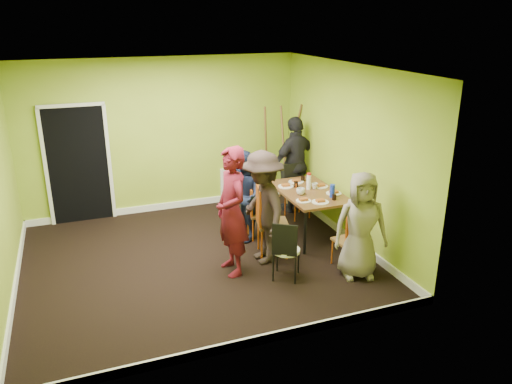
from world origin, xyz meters
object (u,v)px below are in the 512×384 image
Objects in this scene: easel at (280,155)px; person_left_far at (243,197)px; chair_left_far at (255,209)px; thermos at (309,182)px; chair_back_end at (293,179)px; person_standing at (232,212)px; dining_table at (309,194)px; blue_bottle at (332,191)px; orange_bottle at (296,186)px; chair_left_near at (267,217)px; chair_bentwood at (286,248)px; chair_front_end at (351,237)px; person_back_end at (295,165)px; person_front_end at (361,226)px; person_left_near at (263,208)px.

easel reaches higher than person_left_far.
thermos is (0.92, -0.06, 0.38)m from chair_left_far.
chair_back_end is 0.52× the size of person_standing.
dining_table is 7.14× the size of blue_bottle.
chair_back_end is at bearing 131.00° from chair_left_far.
chair_left_near is at bearing -138.53° from orange_bottle.
chair_bentwood is 0.47× the size of person_standing.
person_left_far is (-1.11, 1.48, 0.25)m from chair_front_end.
person_front_end is (-0.22, -2.60, -0.13)m from person_back_end.
chair_left_far is 0.81× the size of chair_left_near.
orange_bottle is at bearing 120.93° from person_standing.
person_standing is at bearing -144.56° from orange_bottle.
person_front_end reaches higher than chair_bentwood.
person_front_end is (0.90, -1.70, 0.27)m from chair_left_far.
person_left_far reaches higher than thermos.
person_standing is (-0.61, 0.48, 0.44)m from chair_bentwood.
chair_left_near is 2.31m from easel.
thermos is 1.33m from person_left_near.
person_front_end is (0.96, -1.05, 0.15)m from chair_left_near.
person_front_end is at bearing -92.23° from easel.
chair_front_end is 2.88m from easel.
dining_table is at bearing 73.15° from chair_back_end.
thermos is at bearing 83.85° from chair_front_end.
chair_left_far is 0.50× the size of person_back_end.
chair_front_end is at bearing -84.48° from orange_bottle.
person_left_near reaches higher than thermos.
chair_left_far reaches higher than chair_front_end.
blue_bottle is (1.09, -0.54, 0.36)m from chair_left_far.
person_standing reaches higher than person_back_end.
chair_back_end is 0.50× the size of easel.
chair_back_end is 2.19m from chair_front_end.
dining_table is at bearing -95.15° from easel.
chair_left_near is at bearing 36.42° from person_back_end.
person_back_end reaches higher than person_left_far.
chair_back_end is 2.41m from person_standing.
easel is 1.43m from thermos.
person_left_far is (-0.11, 1.46, 0.26)m from chair_bentwood.
dining_table is 1.34m from chair_front_end.
chair_left_near is 0.74× the size of person_left_far.
chair_left_near is at bearing -118.18° from easel.
person_back_end is 1.17× the size of person_front_end.
chair_bentwood is (-1.00, 0.02, -0.00)m from chair_front_end.
dining_table is 1.56× the size of chair_back_end.
blue_bottle is 0.14× the size of person_left_far.
chair_left_far is 0.92× the size of chair_back_end.
dining_table is 0.27m from orange_bottle.
easel reaches higher than chair_left_near.
person_left_near is (0.02, -0.81, 0.10)m from person_left_far.
chair_back_end is at bearing 94.44° from blue_bottle.
chair_left_near is 0.57× the size of easel.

